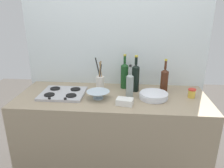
# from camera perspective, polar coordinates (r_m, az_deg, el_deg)

# --- Properties ---
(counter_block) EXTENTS (1.80, 0.70, 0.90)m
(counter_block) POSITION_cam_1_polar(r_m,az_deg,el_deg) (2.27, -0.00, -13.67)
(counter_block) COLOR tan
(counter_block) RESTS_ON ground
(backsplash_panel) EXTENTS (1.90, 0.06, 2.27)m
(backsplash_panel) POSITION_cam_1_polar(r_m,az_deg,el_deg) (2.34, 0.82, 5.79)
(backsplash_panel) COLOR silver
(backsplash_panel) RESTS_ON ground
(stovetop_hob) EXTENTS (0.41, 0.36, 0.04)m
(stovetop_hob) POSITION_cam_1_polar(r_m,az_deg,el_deg) (2.13, -12.84, -2.42)
(stovetop_hob) COLOR #B2B2B7
(stovetop_hob) RESTS_ON counter_block
(plate_stack) EXTENTS (0.26, 0.26, 0.06)m
(plate_stack) POSITION_cam_1_polar(r_m,az_deg,el_deg) (2.02, 10.90, -3.04)
(plate_stack) COLOR white
(plate_stack) RESTS_ON counter_block
(wine_bottle_leftmost) EXTENTS (0.08, 0.08, 0.35)m
(wine_bottle_leftmost) POSITION_cam_1_polar(r_m,az_deg,el_deg) (2.22, 3.32, 2.38)
(wine_bottle_leftmost) COLOR #19471E
(wine_bottle_leftmost) RESTS_ON counter_block
(wine_bottle_mid_left) EXTENTS (0.07, 0.07, 0.33)m
(wine_bottle_mid_left) POSITION_cam_1_polar(r_m,az_deg,el_deg) (2.17, 13.65, 1.00)
(wine_bottle_mid_left) COLOR #472314
(wine_bottle_mid_left) RESTS_ON counter_block
(wine_bottle_mid_right) EXTENTS (0.07, 0.07, 0.32)m
(wine_bottle_mid_right) POSITION_cam_1_polar(r_m,az_deg,el_deg) (1.98, 4.72, -0.33)
(wine_bottle_mid_right) COLOR gray
(wine_bottle_mid_right) RESTS_ON counter_block
(wine_bottle_rightmost) EXTENTS (0.07, 0.07, 0.36)m
(wine_bottle_rightmost) POSITION_cam_1_polar(r_m,az_deg,el_deg) (2.14, 6.24, 1.80)
(wine_bottle_rightmost) COLOR black
(wine_bottle_rightmost) RESTS_ON counter_block
(mixing_bowl) EXTENTS (0.21, 0.21, 0.07)m
(mixing_bowl) POSITION_cam_1_polar(r_m,az_deg,el_deg) (1.99, -3.70, -2.79)
(mixing_bowl) COLOR silver
(mixing_bowl) RESTS_ON counter_block
(butter_dish) EXTENTS (0.16, 0.12, 0.05)m
(butter_dish) POSITION_cam_1_polar(r_m,az_deg,el_deg) (1.87, 3.38, -4.67)
(butter_dish) COLOR white
(butter_dish) RESTS_ON counter_block
(utensil_crock) EXTENTS (0.09, 0.09, 0.33)m
(utensil_crock) POSITION_cam_1_polar(r_m,az_deg,el_deg) (2.20, -3.16, 0.58)
(utensil_crock) COLOR silver
(utensil_crock) RESTS_ON counter_block
(condiment_jar_front) EXTENTS (0.07, 0.07, 0.09)m
(condiment_jar_front) POSITION_cam_1_polar(r_m,az_deg,el_deg) (2.14, 20.30, -2.29)
(condiment_jar_front) COLOR gold
(condiment_jar_front) RESTS_ON counter_block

